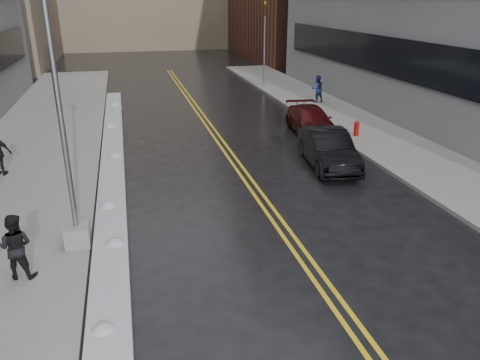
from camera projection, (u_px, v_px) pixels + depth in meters
ground at (212, 273)px, 11.70m from camera, size 160.00×160.00×0.00m
sidewalk_west at (31, 161)px, 19.42m from camera, size 5.50×50.00×0.15m
sidewalk_east at (374, 136)px, 22.94m from camera, size 4.00×50.00×0.15m
lane_line_left at (222, 148)px, 21.26m from camera, size 0.12×50.00×0.01m
lane_line_right at (228, 148)px, 21.32m from camera, size 0.12×50.00×0.01m
snow_ridge at (113, 168)px, 18.32m from camera, size 0.90×30.00×0.34m
lamppost at (67, 162)px, 11.84m from camera, size 0.65×0.65×7.62m
fire_hydrant at (357, 128)px, 22.54m from camera, size 0.26×0.26×0.73m
traffic_signal at (264, 41)px, 34.04m from camera, size 0.16×0.20×6.00m
pedestrian_b at (16, 246)px, 11.00m from camera, size 0.90×0.77×1.63m
pedestrian_east at (317, 89)px, 29.61m from camera, size 0.90×0.75×1.69m
car_black at (328, 149)px, 18.80m from camera, size 2.12×4.62×1.47m
car_maroon at (311, 121)px, 23.41m from camera, size 2.25×4.65×1.31m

